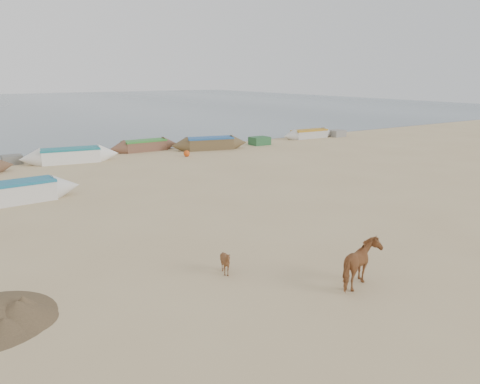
# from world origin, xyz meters

# --- Properties ---
(ground) EXTENTS (140.00, 140.00, 0.00)m
(ground) POSITION_xyz_m (0.00, 0.00, 0.00)
(ground) COLOR tan
(ground) RESTS_ON ground
(cow_adult) EXTENTS (1.69, 1.23, 1.30)m
(cow_adult) POSITION_xyz_m (-0.88, -3.31, 0.65)
(cow_adult) COLOR brown
(cow_adult) RESTS_ON ground
(calf_front) EXTENTS (0.90, 0.87, 0.76)m
(calf_front) POSITION_xyz_m (-3.52, -0.63, 0.38)
(calf_front) COLOR brown
(calf_front) RESTS_ON ground
(near_canoe) EXTENTS (5.95, 1.68, 0.97)m
(near_canoe) POSITION_xyz_m (-7.42, 11.20, 0.48)
(near_canoe) COLOR silver
(near_canoe) RESTS_ON ground
(waterline_canoes) EXTENTS (48.84, 4.66, 0.95)m
(waterline_canoes) POSITION_xyz_m (-4.13, 20.20, 0.44)
(waterline_canoes) COLOR brown
(waterline_canoes) RESTS_ON ground
(beach_clutter) EXTENTS (45.01, 4.47, 0.64)m
(beach_clutter) POSITION_xyz_m (3.51, 19.79, 0.30)
(beach_clutter) COLOR #327044
(beach_clutter) RESTS_ON ground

